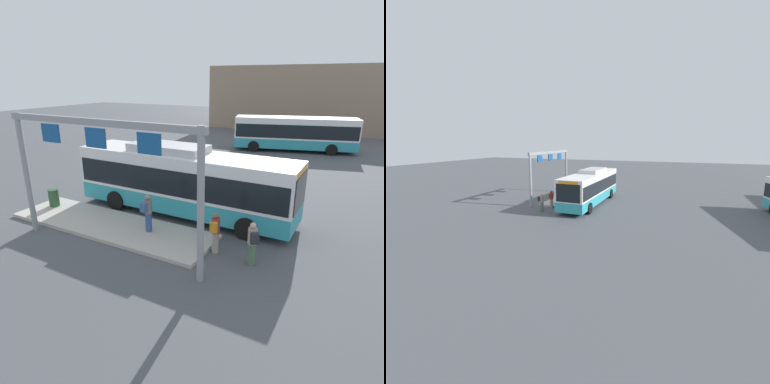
% 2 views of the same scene
% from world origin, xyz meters
% --- Properties ---
extents(ground_plane, '(120.00, 120.00, 0.00)m').
position_xyz_m(ground_plane, '(0.00, 0.00, 0.00)').
color(ground_plane, '#4C4F54').
extents(platform_curb, '(10.00, 2.80, 0.16)m').
position_xyz_m(platform_curb, '(-2.19, -3.00, 0.08)').
color(platform_curb, '#B2ADA3').
rests_on(platform_curb, ground).
extents(bus_main, '(11.15, 2.77, 3.46)m').
position_xyz_m(bus_main, '(-0.01, 0.00, 1.81)').
color(bus_main, teal).
rests_on(bus_main, ground).
extents(bus_background_left, '(11.07, 5.11, 3.10)m').
position_xyz_m(bus_background_left, '(1.54, 18.05, 1.78)').
color(bus_background_left, teal).
rests_on(bus_background_left, ground).
extents(person_boarding, '(0.55, 0.60, 1.67)m').
position_xyz_m(person_boarding, '(4.59, -3.06, 0.89)').
color(person_boarding, '#476B4C').
rests_on(person_boarding, ground).
extents(person_waiting_near, '(0.39, 0.56, 1.67)m').
position_xyz_m(person_waiting_near, '(3.04, -2.88, 0.89)').
color(person_waiting_near, gray).
rests_on(person_waiting_near, ground).
extents(person_waiting_mid, '(0.40, 0.57, 1.67)m').
position_xyz_m(person_waiting_mid, '(-0.17, -2.82, 1.05)').
color(person_waiting_mid, '#334C8C').
rests_on(person_waiting_mid, platform_curb).
extents(platform_sign_gantry, '(8.72, 0.24, 5.20)m').
position_xyz_m(platform_sign_gantry, '(-0.77, -4.84, 3.72)').
color(platform_sign_gantry, gray).
rests_on(platform_sign_gantry, ground).
extents(station_building, '(23.71, 8.00, 8.02)m').
position_xyz_m(station_building, '(-0.61, 33.09, 4.01)').
color(station_building, gray).
rests_on(station_building, ground).
extents(trash_bin, '(0.52, 0.52, 0.90)m').
position_xyz_m(trash_bin, '(-6.26, -2.63, 0.61)').
color(trash_bin, '#2D5133').
rests_on(trash_bin, platform_curb).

